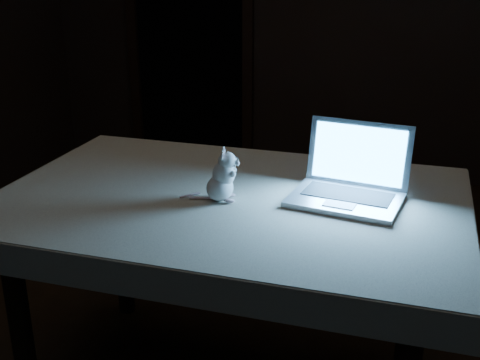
% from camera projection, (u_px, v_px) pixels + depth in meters
% --- Properties ---
extents(floor, '(5.00, 5.00, 0.00)m').
position_uv_depth(floor, '(229.00, 355.00, 2.63)').
color(floor, black).
rests_on(floor, ground).
extents(back_wall, '(4.50, 0.04, 2.60)m').
position_uv_depth(back_wall, '(329.00, 4.00, 4.42)').
color(back_wall, black).
rests_on(back_wall, ground).
extents(doorway, '(1.06, 0.36, 2.13)m').
position_uv_depth(doorway, '(190.00, 32.00, 4.79)').
color(doorway, black).
rests_on(doorway, back_wall).
extents(table, '(1.55, 1.01, 0.83)m').
position_uv_depth(table, '(230.00, 298.00, 2.30)').
color(table, black).
rests_on(table, floor).
extents(tablecloth, '(1.71, 1.19, 0.11)m').
position_uv_depth(tablecloth, '(241.00, 213.00, 2.14)').
color(tablecloth, beige).
rests_on(tablecloth, table).
extents(laptop, '(0.42, 0.38, 0.25)m').
position_uv_depth(laptop, '(347.00, 168.00, 2.04)').
color(laptop, '#B0B1B5').
rests_on(laptop, tablecloth).
extents(plush_mouse, '(0.14, 0.14, 0.19)m').
position_uv_depth(plush_mouse, '(220.00, 175.00, 2.08)').
color(plush_mouse, silver).
rests_on(plush_mouse, tablecloth).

